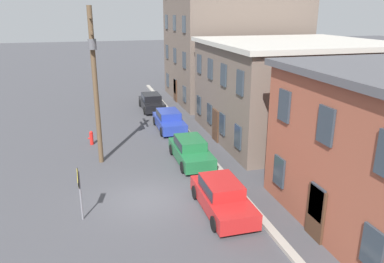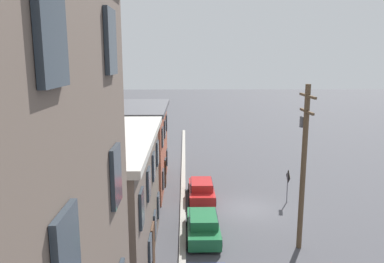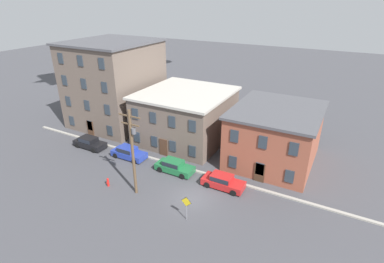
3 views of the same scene
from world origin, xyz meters
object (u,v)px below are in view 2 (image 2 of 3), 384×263
at_px(caution_sign, 288,181).
at_px(utility_pole, 304,159).
at_px(car_green, 203,225).
at_px(car_red, 201,189).

height_order(caution_sign, utility_pole, utility_pole).
bearing_deg(utility_pole, car_green, 76.04).
xyz_separation_m(car_red, utility_pole, (-7.27, -5.04, 4.28)).
relative_size(car_green, utility_pole, 0.49).
bearing_deg(caution_sign, utility_pole, 170.43).
xyz_separation_m(car_green, caution_sign, (5.12, -6.28, 0.89)).
xyz_separation_m(car_green, utility_pole, (-1.29, -5.20, 4.28)).
height_order(car_green, car_red, same).
height_order(car_red, caution_sign, caution_sign).
xyz_separation_m(car_green, car_red, (5.98, -0.17, 0.00)).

